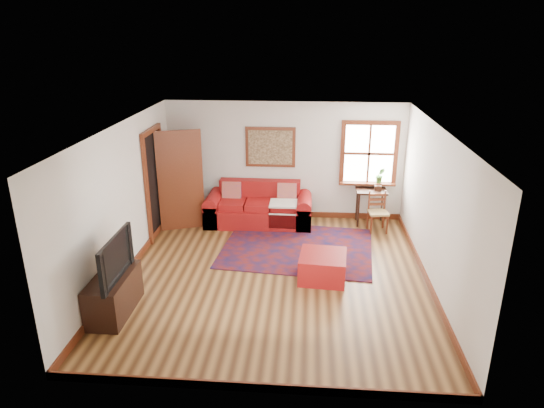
# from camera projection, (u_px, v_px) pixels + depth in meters

# --- Properties ---
(ground) EXTENTS (5.50, 5.50, 0.00)m
(ground) POSITION_uv_depth(u_px,v_px,m) (275.00, 276.00, 8.11)
(ground) COLOR #4A2A13
(ground) RESTS_ON ground
(room_envelope) EXTENTS (5.04, 5.54, 2.52)m
(room_envelope) POSITION_uv_depth(u_px,v_px,m) (275.00, 182.00, 7.55)
(room_envelope) COLOR silver
(room_envelope) RESTS_ON ground
(window) EXTENTS (1.18, 0.20, 1.38)m
(window) POSITION_uv_depth(u_px,v_px,m) (370.00, 160.00, 10.05)
(window) COLOR white
(window) RESTS_ON ground
(doorway) EXTENTS (0.89, 1.08, 2.14)m
(doorway) POSITION_uv_depth(u_px,v_px,m) (171.00, 180.00, 9.57)
(doorway) COLOR black
(doorway) RESTS_ON ground
(framed_artwork) EXTENTS (1.05, 0.07, 0.85)m
(framed_artwork) POSITION_uv_depth(u_px,v_px,m) (270.00, 147.00, 10.13)
(framed_artwork) COLOR maroon
(framed_artwork) RESTS_ON ground
(persian_rug) EXTENTS (2.96, 2.46, 0.02)m
(persian_rug) POSITION_uv_depth(u_px,v_px,m) (297.00, 248.00, 9.13)
(persian_rug) COLOR #62130E
(persian_rug) RESTS_ON ground
(red_leather_sofa) EXTENTS (2.21, 0.91, 0.87)m
(red_leather_sofa) POSITION_uv_depth(u_px,v_px,m) (259.00, 210.00, 10.22)
(red_leather_sofa) COLOR maroon
(red_leather_sofa) RESTS_ON ground
(red_ottoman) EXTENTS (0.81, 0.81, 0.43)m
(red_ottoman) POSITION_uv_depth(u_px,v_px,m) (323.00, 267.00, 7.97)
(red_ottoman) COLOR maroon
(red_ottoman) RESTS_ON ground
(side_table) EXTENTS (0.63, 0.47, 0.75)m
(side_table) POSITION_uv_depth(u_px,v_px,m) (371.00, 196.00, 10.05)
(side_table) COLOR black
(side_table) RESTS_ON ground
(ladder_back_chair) EXTENTS (0.42, 0.41, 0.82)m
(ladder_back_chair) POSITION_uv_depth(u_px,v_px,m) (378.00, 210.00, 9.78)
(ladder_back_chair) COLOR tan
(ladder_back_chair) RESTS_ON ground
(media_cabinet) EXTENTS (0.49, 1.08, 0.60)m
(media_cabinet) POSITION_uv_depth(u_px,v_px,m) (114.00, 294.00, 6.98)
(media_cabinet) COLOR black
(media_cabinet) RESTS_ON ground
(television) EXTENTS (0.15, 1.11, 0.64)m
(television) POSITION_uv_depth(u_px,v_px,m) (109.00, 258.00, 6.72)
(television) COLOR black
(television) RESTS_ON media_cabinet
(candle_hurricane) EXTENTS (0.12, 0.12, 0.18)m
(candle_hurricane) POSITION_uv_depth(u_px,v_px,m) (123.00, 260.00, 7.18)
(candle_hurricane) COLOR silver
(candle_hurricane) RESTS_ON media_cabinet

